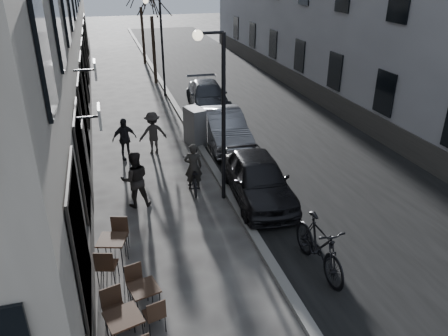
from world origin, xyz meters
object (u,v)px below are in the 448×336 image
pedestrian_far (124,139)px  car_mid (224,128)px  bistro_set_a (125,329)px  streetlamp_far (158,37)px  tree_near (151,2)px  utility_cabinet (195,127)px  moped (319,246)px  bistro_set_c (113,250)px  car_near (258,178)px  streetlamp_near (218,100)px  bistro_set_b (145,298)px  pedestrian_near (135,179)px  pedestrian_mid (153,133)px  car_far (208,96)px  bicycle (194,175)px

pedestrian_far → car_mid: 3.97m
bistro_set_a → streetlamp_far: bearing=64.0°
tree_near → car_mid: 11.45m
utility_cabinet → moped: (1.10, -8.62, -0.07)m
bistro_set_c → car_near: 5.00m
streetlamp_near → bistro_set_b: streetlamp_near is taller
streetlamp_far → pedestrian_near: bearing=-101.9°
tree_near → bistro_set_b: 20.03m
streetlamp_near → pedestrian_near: (-2.47, 0.26, -2.29)m
pedestrian_mid → moped: 8.64m
utility_cabinet → moped: 8.69m
pedestrian_mid → moped: size_ratio=0.73×
car_mid → car_far: 4.85m
car_near → streetlamp_near: bearing=168.8°
car_far → car_mid: bearing=-91.8°
bistro_set_b → car_mid: 9.66m
utility_cabinet → bistro_set_c: bearing=-131.3°
tree_near → car_far: tree_near is taller
bistro_set_c → bicycle: bicycle is taller
car_mid → utility_cabinet: bearing=169.1°
bistro_set_a → bistro_set_c: 2.60m
bistro_set_a → utility_cabinet: 10.38m
bicycle → streetlamp_far: bearing=-84.7°
car_mid → car_far: size_ratio=0.94×
moped → car_near: bearing=90.8°
pedestrian_near → moped: bearing=131.7°
tree_near → bistro_set_c: (-3.35, -17.56, -4.19)m
pedestrian_mid → bistro_set_b: bearing=74.8°
bicycle → car_near: car_near is taller
pedestrian_near → pedestrian_far: 3.64m
streetlamp_near → pedestrian_mid: streetlamp_near is taller
streetlamp_near → tree_near: 15.08m
streetlamp_near → pedestrian_near: streetlamp_near is taller
car_near → pedestrian_near: bearing=174.7°
streetlamp_far → pedestrian_far: (-2.54, -8.10, -2.37)m
pedestrian_near → car_mid: bearing=-134.0°
streetlamp_far → car_mid: size_ratio=1.22×
streetlamp_far → utility_cabinet: size_ratio=3.39×
utility_cabinet → bicycle: 3.87m
car_far → bistro_set_a: bearing=-105.5°
bistro_set_c → pedestrian_mid: (1.83, 6.72, 0.35)m
bistro_set_b → car_mid: car_mid is taller
bistro_set_a → car_far: 15.21m
pedestrian_far → moped: 8.81m
bistro_set_c → car_far: size_ratio=0.36×
bistro_set_c → bicycle: 4.35m
bistro_set_c → tree_near: bearing=95.6°
streetlamp_near → tree_near: (0.07, 15.00, 1.50)m
pedestrian_near → pedestrian_far: bearing=-89.4°
streetlamp_far → pedestrian_mid: streetlamp_far is taller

